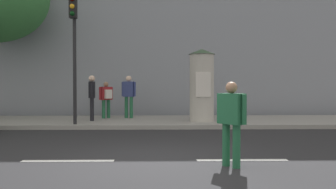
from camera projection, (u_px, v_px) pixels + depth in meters
name	position (u px, v px, depth m)	size (l,w,h in m)	color
ground_plane	(155.00, 161.00, 7.06)	(80.00, 80.00, 0.00)	#232326
sidewalk_curb	(158.00, 121.00, 14.05)	(36.00, 4.00, 0.15)	gray
lane_markings	(155.00, 160.00, 7.06)	(25.80, 0.16, 0.01)	silver
building_backdrop	(158.00, 16.00, 18.93)	(36.00, 5.00, 10.27)	gray
traffic_light	(74.00, 39.00, 12.16)	(0.24, 0.45, 4.35)	black
poster_column	(202.00, 85.00, 13.39)	(0.99, 0.99, 2.69)	#B2ADA3
pedestrian_near_pole	(232.00, 116.00, 6.50)	(0.54, 0.54, 1.54)	#1E5938
pedestrian_with_bag	(129.00, 93.00, 14.70)	(0.59, 0.34, 1.73)	#1E5938
pedestrian_in_light_jacket	(106.00, 97.00, 14.63)	(0.53, 0.53, 1.48)	#1E5938
pedestrian_in_red_top	(92.00, 94.00, 13.56)	(0.30, 0.59, 1.71)	black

